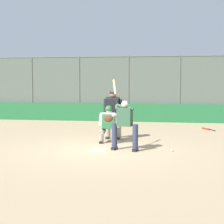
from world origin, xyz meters
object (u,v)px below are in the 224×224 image
at_px(batter_at_plate, 124,123).
at_px(umpire_home, 113,114).
at_px(catcher_behind_plate, 108,123).
at_px(baseball_loose, 172,150).
at_px(spare_bat_near_backstop, 207,129).

distance_m(batter_at_plate, umpire_home, 2.10).
height_order(catcher_behind_plate, baseball_loose, catcher_behind_plate).
bearing_deg(catcher_behind_plate, baseball_loose, 150.26).
xyz_separation_m(catcher_behind_plate, spare_bat_near_backstop, (-3.52, -3.75, -0.60)).
bearing_deg(baseball_loose, catcher_behind_plate, -29.86).
height_order(catcher_behind_plate, spare_bat_near_backstop, catcher_behind_plate).
height_order(spare_bat_near_backstop, baseball_loose, baseball_loose).
bearing_deg(baseball_loose, batter_at_plate, 3.14).
relative_size(umpire_home, baseball_loose, 22.58).
distance_m(catcher_behind_plate, spare_bat_near_backstop, 5.18).
relative_size(catcher_behind_plate, spare_bat_near_backstop, 1.52).
height_order(umpire_home, baseball_loose, umpire_home).
height_order(batter_at_plate, umpire_home, batter_at_plate).
bearing_deg(spare_bat_near_backstop, baseball_loose, 134.27).
bearing_deg(spare_bat_near_backstop, catcher_behind_plate, 107.39).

